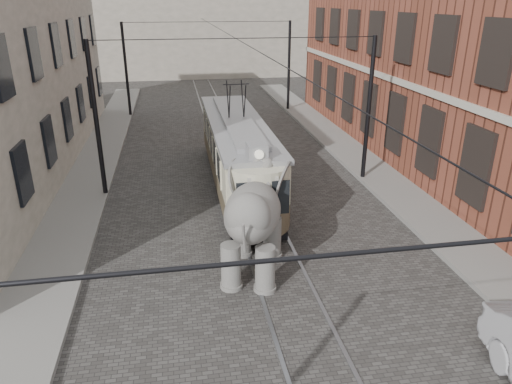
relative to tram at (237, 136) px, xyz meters
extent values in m
plane|color=#42403D|center=(0.25, -6.29, -2.13)|extent=(120.00, 120.00, 0.00)
cube|color=slate|center=(6.25, -6.29, -2.06)|extent=(2.00, 60.00, 0.15)
cube|color=slate|center=(-6.25, -6.29, -2.06)|extent=(2.00, 60.00, 0.15)
cube|color=brown|center=(11.25, 2.71, 3.87)|extent=(8.00, 26.00, 12.00)
cube|color=gray|center=(0.25, 33.71, 4.87)|extent=(28.00, 10.00, 14.00)
camera|label=1|loc=(-2.42, -18.54, 5.17)|focal=33.26mm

